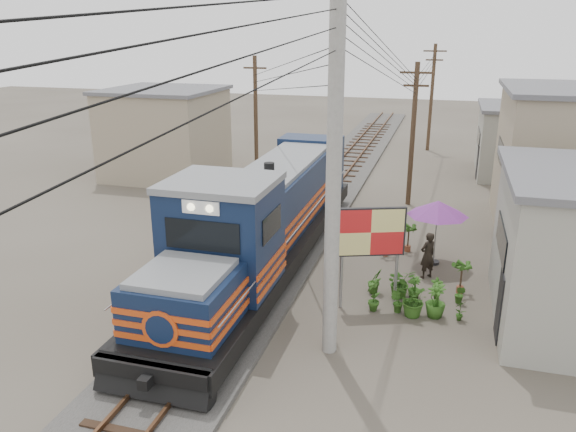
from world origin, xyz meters
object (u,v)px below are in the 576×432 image
(market_umbrella, at_px, (438,209))
(locomotive, at_px, (264,221))
(billboard, at_px, (371,235))
(vendor, at_px, (428,255))

(market_umbrella, bearing_deg, locomotive, -161.05)
(billboard, xyz_separation_m, vendor, (1.70, 2.77, -1.59))
(locomotive, distance_m, market_umbrella, 6.40)
(billboard, height_order, market_umbrella, billboard)
(locomotive, relative_size, billboard, 5.15)
(billboard, bearing_deg, locomotive, 133.17)
(billboard, relative_size, market_umbrella, 1.33)
(locomotive, bearing_deg, market_umbrella, 18.95)
(market_umbrella, xyz_separation_m, vendor, (-0.20, -1.37, -1.34))
(locomotive, xyz_separation_m, market_umbrella, (6.04, 2.07, 0.36))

